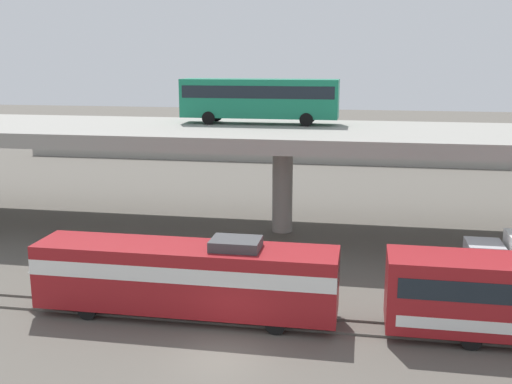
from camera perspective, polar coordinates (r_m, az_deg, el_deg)
name	(u,v)px	position (r m, az deg, el deg)	size (l,w,h in m)	color
ground_plane	(221,358)	(27.32, -3.35, -15.31)	(260.00, 260.00, 0.00)	#565149
rail_strip_near	(236,325)	(30.12, -1.90, -12.38)	(110.00, 0.12, 0.12)	#59544C
rail_strip_far	(242,312)	(31.47, -1.32, -11.24)	(110.00, 0.12, 0.12)	#59544C
train_locomotive	(171,274)	(30.83, -8.01, -7.61)	(16.14, 3.04, 4.18)	maroon
highway_overpass	(283,137)	(44.20, 2.55, 5.20)	(96.00, 12.82, 7.75)	gray
transit_bus_on_overpass	(260,97)	(46.75, 0.35, 8.94)	(12.00, 2.68, 3.40)	#197A56
pier_parking_lot	(318,151)	(79.58, 5.85, 3.83)	(74.77, 10.78, 1.54)	gray
parked_car_0	(329,141)	(77.76, 6.85, 4.75)	(4.67, 2.00, 1.50)	maroon
parked_car_1	(164,134)	(85.40, -8.61, 5.39)	(4.51, 1.92, 1.50)	#515459
parked_car_2	(256,137)	(81.78, -0.04, 5.22)	(4.37, 1.84, 1.50)	#B7B7BC
parked_car_3	(187,137)	(82.10, -6.51, 5.17)	(4.61, 1.93, 1.50)	#B7B7BC
harbor_water	(328,135)	(102.42, 6.83, 5.31)	(140.00, 36.00, 0.01)	#2D5170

